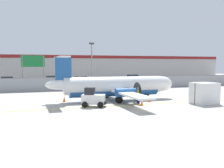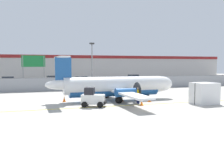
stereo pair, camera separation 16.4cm
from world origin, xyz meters
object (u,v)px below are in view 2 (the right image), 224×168
object	(u,v)px
traffic_cone_far_left	(122,98)
commuter_airplane	(117,86)
cargo_container	(204,93)
ground_crew_worker	(138,94)
parked_car_4	(134,78)
baggage_tug	(93,98)
highway_sign	(34,64)
traffic_cone_near_left	(64,99)
parked_car_2	(81,80)
parked_car_3	(119,81)
parked_car_0	(8,80)
traffic_cone_far_right	(149,99)
apron_light_pole	(92,63)
traffic_cone_near_right	(142,102)
parked_car_1	(52,79)

from	to	relation	value
traffic_cone_far_left	commuter_airplane	bearing A→B (deg)	109.22
commuter_airplane	traffic_cone_far_left	xyz separation A→B (m)	(0.29, -0.84, -1.29)
cargo_container	ground_crew_worker	bearing A→B (deg)	156.94
parked_car_4	commuter_airplane	bearing A→B (deg)	-122.70
commuter_airplane	baggage_tug	xyz separation A→B (m)	(-3.59, -3.33, -0.75)
commuter_airplane	highway_sign	world-z (taller)	highway_sign
traffic_cone_near_left	parked_car_2	world-z (taller)	parked_car_2
traffic_cone_near_left	parked_car_3	bearing A→B (deg)	54.23
traffic_cone_far_left	parked_car_0	size ratio (longest dim) A/B	0.15
commuter_airplane	parked_car_4	bearing A→B (deg)	62.87
traffic_cone_far_right	highway_sign	bearing A→B (deg)	125.62
parked_car_0	traffic_cone_far_right	bearing A→B (deg)	-66.09
baggage_tug	parked_car_3	distance (m)	23.19
traffic_cone_far_right	apron_light_pole	size ratio (longest dim) A/B	0.09
commuter_airplane	parked_car_3	bearing A→B (deg)	69.09
parked_car_0	parked_car_2	world-z (taller)	same
highway_sign	cargo_container	bearing A→B (deg)	-49.61
parked_car_3	highway_sign	distance (m)	15.93
traffic_cone_far_right	parked_car_4	xyz separation A→B (m)	(10.60, 30.18, 0.58)
traffic_cone_near_left	traffic_cone_near_right	distance (m)	8.59
parked_car_0	parked_car_1	world-z (taller)	same
traffic_cone_far_left	parked_car_0	xyz separation A→B (m)	(-14.13, 27.53, 0.58)
ground_crew_worker	parked_car_3	distance (m)	21.06
traffic_cone_far_left	baggage_tug	bearing A→B (deg)	-147.33
parked_car_2	parked_car_3	size ratio (longest dim) A/B	1.01
commuter_airplane	parked_car_4	distance (m)	31.18
baggage_tug	highway_sign	size ratio (longest dim) A/B	0.47
traffic_cone_far_left	parked_car_4	bearing A→B (deg)	65.19
traffic_cone_near_left	parked_car_4	bearing A→B (deg)	54.48
cargo_container	traffic_cone_near_right	size ratio (longest dim) A/B	3.94
parked_car_3	apron_light_pole	world-z (taller)	apron_light_pole
parked_car_2	commuter_airplane	bearing A→B (deg)	88.44
parked_car_2	parked_car_3	distance (m)	8.44
highway_sign	parked_car_3	bearing A→B (deg)	11.04
traffic_cone_far_left	highway_sign	size ratio (longest dim) A/B	0.12
baggage_tug	ground_crew_worker	xyz separation A→B (m)	(4.97, 0.49, 0.10)
baggage_tug	traffic_cone_near_left	distance (m)	4.67
parked_car_0	parked_car_4	bearing A→B (deg)	-3.63
traffic_cone_near_left	highway_sign	bearing A→B (deg)	102.66
commuter_airplane	baggage_tug	bearing A→B (deg)	-138.33
ground_crew_worker	parked_car_0	size ratio (longest dim) A/B	0.39
cargo_container	parked_car_3	bearing A→B (deg)	90.23
cargo_container	parked_car_4	distance (m)	33.67
commuter_airplane	ground_crew_worker	world-z (taller)	commuter_airplane
parked_car_3	traffic_cone_far_right	bearing A→B (deg)	-99.05
traffic_cone_near_left	parked_car_1	size ratio (longest dim) A/B	0.15
traffic_cone_near_left	traffic_cone_far_left	bearing A→B (deg)	-14.19
ground_crew_worker	parked_car_3	size ratio (longest dim) A/B	0.40
apron_light_pole	highway_sign	bearing A→B (deg)	147.27
highway_sign	traffic_cone_far_left	bearing A→B (deg)	-59.06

